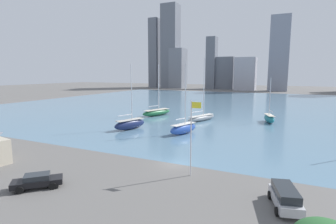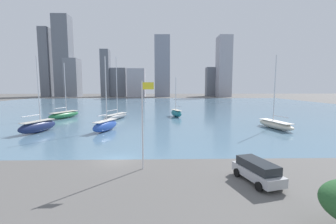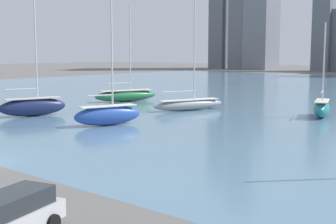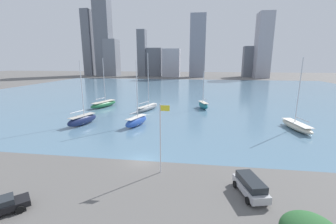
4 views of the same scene
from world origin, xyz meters
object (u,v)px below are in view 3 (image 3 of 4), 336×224
object	(u,v)px
sailboat_blue	(108,114)
sailboat_green	(126,95)
sailboat_teal	(322,108)
sailboat_gray	(189,104)
sailboat_navy	(33,106)
parked_suv_silver	(7,216)

from	to	relation	value
sailboat_blue	sailboat_green	bearing A→B (deg)	149.87
sailboat_teal	sailboat_gray	bearing A→B (deg)	178.19
sailboat_navy	parked_suv_silver	bearing A→B (deg)	-17.28
sailboat_teal	parked_suv_silver	world-z (taller)	sailboat_teal
sailboat_teal	parked_suv_silver	distance (m)	43.94
sailboat_teal	sailboat_blue	bearing A→B (deg)	-144.38
sailboat_green	sailboat_navy	xyz separation A→B (m)	(3.42, -19.15, 0.21)
sailboat_blue	parked_suv_silver	xyz separation A→B (m)	(19.20, -23.33, -0.10)
sailboat_teal	sailboat_gray	xyz separation A→B (m)	(-15.94, -4.80, -0.20)
sailboat_navy	sailboat_blue	bearing A→B (deg)	22.36
sailboat_teal	sailboat_gray	distance (m)	16.65
sailboat_green	sailboat_navy	bearing A→B (deg)	-59.06
sailboat_blue	sailboat_teal	distance (m)	25.14
sailboat_navy	sailboat_teal	bearing A→B (deg)	56.69
sailboat_green	sailboat_blue	distance (m)	24.03
sailboat_blue	sailboat_navy	bearing A→B (deg)	-156.53
sailboat_gray	parked_suv_silver	world-z (taller)	sailboat_gray
sailboat_navy	parked_suv_silver	world-z (taller)	sailboat_navy
sailboat_green	sailboat_gray	world-z (taller)	sailboat_gray
sailboat_teal	parked_suv_silver	xyz separation A→B (m)	(4.49, -43.71, -0.03)
sailboat_green	sailboat_teal	size ratio (longest dim) A/B	1.33
sailboat_teal	sailboat_gray	world-z (taller)	sailboat_gray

